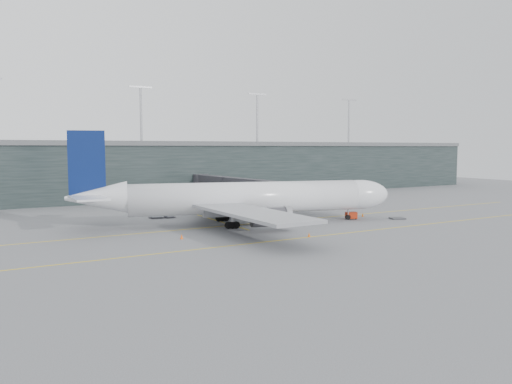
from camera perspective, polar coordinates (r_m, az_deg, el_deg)
ground at (r=88.62m, az=-6.76°, el=-3.71°), size 320.00×320.00×0.00m
taxiline_a at (r=85.00m, az=-5.69°, el=-4.07°), size 160.00×0.25×0.02m
taxiline_b at (r=70.93m, az=-0.35°, el=-5.87°), size 160.00×0.25×0.02m
taxiline_lead_main at (r=108.84m, az=-8.48°, el=-2.09°), size 0.25×60.00×0.02m
terminal at (r=142.89m, az=-15.99°, el=2.53°), size 240.00×36.00×29.00m
main_aircraft at (r=87.98m, az=-1.33°, el=-0.74°), size 57.25×52.72×16.27m
jet_bridge at (r=118.22m, az=-1.68°, el=0.93°), size 9.04×44.50×6.57m
gse_cart at (r=95.95m, az=10.83°, el=-2.63°), size 2.32×1.84×1.38m
baggage_dolly at (r=98.24m, az=15.85°, el=-2.91°), size 3.18×2.86×0.26m
uld_a at (r=97.33m, az=-11.40°, el=-2.35°), size 2.44×2.06×2.01m
uld_b at (r=97.34m, az=-11.04°, el=-2.42°), size 2.27×1.97×1.79m
uld_c at (r=97.58m, az=-9.86°, el=-2.40°), size 2.00×1.65×1.73m
cone_nose at (r=100.11m, az=12.09°, el=-2.57°), size 0.45×0.45×0.71m
cone_wing_stbd at (r=76.17m, az=6.08°, el=-4.88°), size 0.43×0.43×0.69m
cone_wing_port at (r=100.66m, az=-4.64°, el=-2.44°), size 0.42×0.42×0.67m
cone_tail at (r=74.92m, az=-8.49°, el=-5.06°), size 0.46×0.46×0.74m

